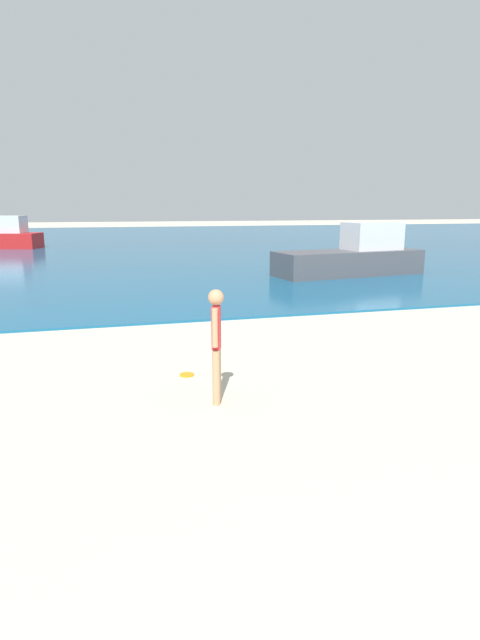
# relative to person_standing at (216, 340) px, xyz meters

# --- Properties ---
(water) EXTENTS (160.00, 60.00, 0.06)m
(water) POSITION_rel_person_standing_xyz_m (1.26, 35.19, -0.91)
(water) COLOR #14567F
(water) RESTS_ON ground
(person_standing) EXTENTS (0.22, 0.37, 1.66)m
(person_standing) POSITION_rel_person_standing_xyz_m (0.00, 0.00, 0.00)
(person_standing) COLOR tan
(person_standing) RESTS_ON ground
(frisbee) EXTENTS (0.24, 0.24, 0.03)m
(frisbee) POSITION_rel_person_standing_xyz_m (-0.23, 1.30, -0.93)
(frisbee) COLOR orange
(frisbee) RESTS_ON ground
(boat_near) EXTENTS (6.36, 2.80, 2.09)m
(boat_near) POSITION_rel_person_standing_xyz_m (8.32, 11.88, -0.16)
(boat_near) COLOR #4C4C51
(boat_near) RESTS_ON water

